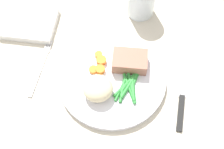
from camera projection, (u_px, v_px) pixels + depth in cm
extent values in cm
cube|color=beige|center=(120.00, 85.00, 68.11)|extent=(120.00, 90.00, 2.00)
cylinder|color=white|center=(112.00, 78.00, 67.01)|extent=(26.21, 26.21, 1.60)
cube|color=#A86B56|center=(130.00, 61.00, 66.45)|extent=(8.86, 6.54, 3.27)
ellipsoid|color=beige|center=(98.00, 88.00, 62.44)|extent=(6.93, 6.78, 4.30)
cylinder|color=orange|center=(101.00, 61.00, 67.66)|extent=(2.50, 2.50, 1.28)
cylinder|color=orange|center=(93.00, 70.00, 66.70)|extent=(2.10, 2.10, 0.85)
cylinder|color=orange|center=(99.00, 55.00, 68.48)|extent=(1.86, 1.86, 1.18)
cylinder|color=orange|center=(100.00, 70.00, 66.49)|extent=(2.34, 2.34, 1.24)
cylinder|color=#2D8C38|center=(131.00, 85.00, 64.72)|extent=(3.62, 7.64, 0.84)
cylinder|color=#2D8C38|center=(124.00, 86.00, 64.67)|extent=(4.58, 6.64, 0.79)
cylinder|color=#2D8C38|center=(121.00, 89.00, 64.35)|extent=(2.06, 6.47, 0.64)
cylinder|color=#2D8C38|center=(133.00, 88.00, 64.34)|extent=(2.23, 6.49, 0.86)
cylinder|color=#2D8C38|center=(129.00, 88.00, 64.38)|extent=(4.46, 7.39, 0.76)
cylinder|color=#2D8C38|center=(129.00, 85.00, 64.73)|extent=(3.47, 7.51, 0.89)
cylinder|color=#2D8C38|center=(134.00, 82.00, 65.19)|extent=(1.78, 5.90, 0.71)
cylinder|color=#2D8C38|center=(123.00, 89.00, 64.33)|extent=(0.78, 6.87, 0.76)
cylinder|color=#2D8C38|center=(128.00, 83.00, 65.07)|extent=(3.23, 5.87, 0.76)
cube|color=silver|center=(38.00, 73.00, 68.29)|extent=(1.00, 13.00, 0.40)
cube|color=silver|center=(46.00, 46.00, 72.19)|extent=(0.24, 3.60, 0.40)
cube|color=silver|center=(48.00, 46.00, 72.15)|extent=(0.24, 3.60, 0.40)
cube|color=silver|center=(49.00, 46.00, 72.12)|extent=(0.24, 3.60, 0.40)
cube|color=silver|center=(50.00, 46.00, 72.08)|extent=(0.24, 3.60, 0.40)
cube|color=black|center=(181.00, 113.00, 63.41)|extent=(1.30, 9.00, 0.64)
cube|color=silver|center=(184.00, 75.00, 68.04)|extent=(1.70, 12.00, 0.40)
cylinder|color=silver|center=(141.00, 5.00, 75.74)|extent=(6.95, 6.95, 5.11)
cube|color=white|center=(30.00, 23.00, 74.76)|extent=(14.57, 12.22, 1.86)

